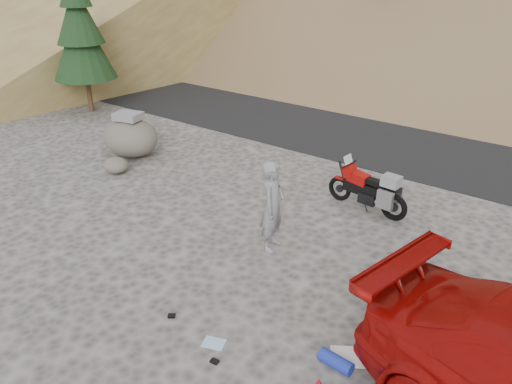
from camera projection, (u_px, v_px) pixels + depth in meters
ground at (264, 270)px, 9.39m from camera, size 140.00×140.00×0.00m
road at (427, 137)px, 15.91m from camera, size 120.00×7.00×0.05m
conifer_verge at (80, 30)px, 17.19m from camera, size 2.20×2.20×5.04m
motorcycle at (371, 190)px, 11.27m from camera, size 2.04×0.71×1.21m
man at (272, 247)px, 10.11m from camera, size 0.59×0.76×1.87m
boulder at (131, 137)px, 14.31m from camera, size 1.70×1.46×1.27m
small_rock at (116, 165)px, 13.36m from camera, size 0.87×0.82×0.42m
gear_white_cloth at (348, 357)px, 7.39m from camera, size 0.64×0.62×0.02m
gear_blue_mat at (336, 362)px, 7.18m from camera, size 0.53×0.25×0.21m
gear_funnel at (319, 384)px, 6.83m from camera, size 0.17×0.17×0.19m
gear_glove_a at (215, 361)px, 7.30m from camera, size 0.13×0.10×0.04m
gear_glove_b at (172, 316)px, 8.19m from camera, size 0.15×0.14×0.04m
gear_blue_cloth at (214, 343)px, 7.64m from camera, size 0.40×0.35×0.01m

